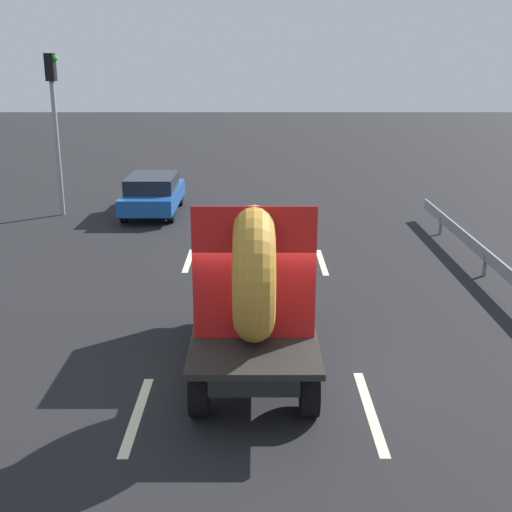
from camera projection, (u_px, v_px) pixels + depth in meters
name	position (u px, v px, depth m)	size (l,w,h in m)	color
ground_plane	(269.00, 374.00, 11.52)	(120.00, 120.00, 0.00)	black
flatbed_truck	(256.00, 272.00, 11.85)	(2.02, 5.07, 3.22)	black
distant_sedan	(154.00, 193.00, 23.35)	(1.82, 4.26, 1.39)	black
traffic_light	(56.00, 111.00, 22.35)	(0.42, 0.36, 5.51)	gray
lane_dash_left_near	(139.00, 414.00, 10.21)	(2.38, 0.16, 0.01)	beige
lane_dash_left_far	(190.00, 260.00, 18.04)	(2.17, 0.16, 0.01)	beige
lane_dash_right_near	(371.00, 411.00, 10.32)	(2.58, 0.16, 0.01)	beige
lane_dash_right_far	(323.00, 262.00, 17.90)	(2.36, 0.16, 0.01)	beige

